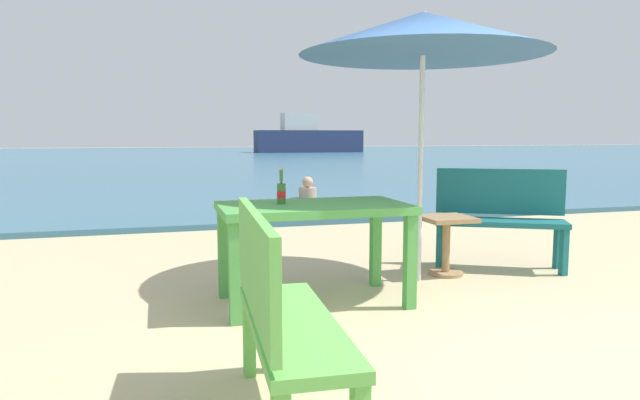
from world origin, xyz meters
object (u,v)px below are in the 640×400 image
object	(u,v)px
bench_green_right	(277,306)
swimmer_person	(308,190)
beer_bottle_amber	(281,192)
patio_umbrella	(423,34)
picnic_table_green	(313,218)
boat_ferry	(307,138)
bench_teal_center	(500,212)
side_table_wood	(446,237)

from	to	relation	value
bench_green_right	swimmer_person	size ratio (longest dim) A/B	2.97
beer_bottle_amber	patio_umbrella	size ratio (longest dim) A/B	0.12
beer_bottle_amber	swimmer_person	distance (m)	6.60
picnic_table_green	patio_umbrella	size ratio (longest dim) A/B	0.61
picnic_table_green	swimmer_person	xyz separation A→B (m)	(1.65, 6.36, -0.41)
swimmer_person	boat_ferry	xyz separation A→B (m)	(7.51, 28.34, 0.82)
beer_bottle_amber	swimmer_person	world-z (taller)	beer_bottle_amber
bench_teal_center	boat_ferry	bearing A→B (deg)	78.18
beer_bottle_amber	boat_ferry	distance (m)	35.89
bench_green_right	patio_umbrella	bearing A→B (deg)	51.14
picnic_table_green	bench_green_right	distance (m)	1.86
bench_teal_center	picnic_table_green	bearing A→B (deg)	-162.87
side_table_wood	boat_ferry	xyz separation A→B (m)	(7.76, 34.20, 0.70)
picnic_table_green	bench_teal_center	distance (m)	2.12
side_table_wood	boat_ferry	world-z (taller)	boat_ferry
bench_teal_center	boat_ferry	distance (m)	34.82
bench_green_right	beer_bottle_amber	bearing A→B (deg)	77.10
side_table_wood	boat_ferry	size ratio (longest dim) A/B	0.07
side_table_wood	bench_green_right	xyz separation A→B (m)	(-2.04, -2.24, 0.19)
picnic_table_green	boat_ferry	world-z (taller)	boat_ferry
side_table_wood	swimmer_person	world-z (taller)	side_table_wood
patio_umbrella	bench_teal_center	bearing A→B (deg)	14.13
beer_bottle_amber	bench_green_right	bearing A→B (deg)	-102.90
picnic_table_green	bench_teal_center	bearing A→B (deg)	17.13
side_table_wood	swimmer_person	xyz separation A→B (m)	(0.25, 5.86, -0.11)
picnic_table_green	swimmer_person	distance (m)	6.59
patio_umbrella	boat_ferry	xyz separation A→B (m)	(8.10, 34.32, -1.06)
boat_ferry	picnic_table_green	bearing A→B (deg)	-104.79
picnic_table_green	bench_green_right	size ratio (longest dim) A/B	1.15
bench_teal_center	boat_ferry	size ratio (longest dim) A/B	0.16
beer_bottle_amber	boat_ferry	world-z (taller)	boat_ferry
patio_umbrella	swimmer_person	size ratio (longest dim) A/B	5.61
picnic_table_green	side_table_wood	distance (m)	1.51
bench_teal_center	bench_green_right	xyz separation A→B (m)	(-2.67, -2.36, 0.00)
side_table_wood	bench_green_right	distance (m)	3.04
picnic_table_green	beer_bottle_amber	distance (m)	0.31
side_table_wood	picnic_table_green	bearing A→B (deg)	-160.15
patio_umbrella	bench_teal_center	distance (m)	1.86
beer_bottle_amber	boat_ferry	xyz separation A→B (m)	(9.39, 34.64, 0.20)
picnic_table_green	side_table_wood	size ratio (longest dim) A/B	2.59
side_table_wood	boat_ferry	distance (m)	35.08
bench_teal_center	swimmer_person	distance (m)	5.76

